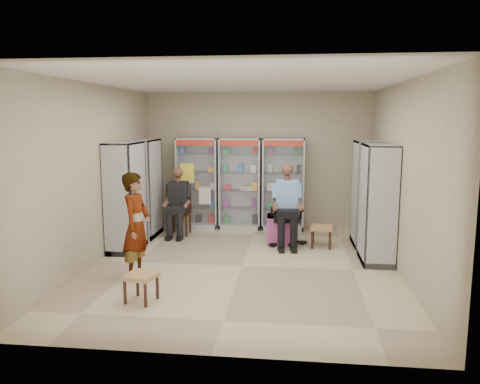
# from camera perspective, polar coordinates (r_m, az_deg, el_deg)

# --- Properties ---
(floor) EXTENTS (6.00, 6.00, 0.00)m
(floor) POSITION_cam_1_polar(r_m,az_deg,el_deg) (7.86, 0.31, -9.00)
(floor) COLOR #C2B186
(floor) RESTS_ON ground
(room_shell) EXTENTS (5.02, 6.02, 3.01)m
(room_shell) POSITION_cam_1_polar(r_m,az_deg,el_deg) (7.49, 0.32, 5.48)
(room_shell) COLOR tan
(room_shell) RESTS_ON ground
(cabinet_back_left) EXTENTS (0.90, 0.50, 2.00)m
(cabinet_back_left) POSITION_cam_1_polar(r_m,az_deg,el_deg) (10.48, -5.15, 1.10)
(cabinet_back_left) COLOR silver
(cabinet_back_left) RESTS_ON floor
(cabinet_back_mid) EXTENTS (0.90, 0.50, 2.00)m
(cabinet_back_mid) POSITION_cam_1_polar(r_m,az_deg,el_deg) (10.33, 0.02, 1.03)
(cabinet_back_mid) COLOR #A6A9AE
(cabinet_back_mid) RESTS_ON floor
(cabinet_back_right) EXTENTS (0.90, 0.50, 2.00)m
(cabinet_back_right) POSITION_cam_1_polar(r_m,az_deg,el_deg) (10.27, 5.30, 0.94)
(cabinet_back_right) COLOR #ABADB2
(cabinet_back_right) RESTS_ON floor
(cabinet_right_far) EXTENTS (0.90, 0.50, 2.00)m
(cabinet_right_far) POSITION_cam_1_polar(r_m,az_deg,el_deg) (9.26, 15.27, -0.21)
(cabinet_right_far) COLOR #ABADB3
(cabinet_right_far) RESTS_ON floor
(cabinet_right_near) EXTENTS (0.90, 0.50, 2.00)m
(cabinet_right_near) POSITION_cam_1_polar(r_m,az_deg,el_deg) (8.19, 16.42, -1.43)
(cabinet_right_near) COLOR #A7AAAE
(cabinet_right_near) RESTS_ON floor
(cabinet_left_far) EXTENTS (0.90, 0.50, 2.00)m
(cabinet_left_far) POSITION_cam_1_polar(r_m,az_deg,el_deg) (9.83, -11.56, 0.44)
(cabinet_left_far) COLOR #B8BBC0
(cabinet_left_far) RESTS_ON floor
(cabinet_left_near) EXTENTS (0.90, 0.50, 2.00)m
(cabinet_left_near) POSITION_cam_1_polar(r_m,az_deg,el_deg) (8.80, -13.77, -0.62)
(cabinet_left_near) COLOR silver
(cabinet_left_near) RESTS_ON floor
(wooden_chair) EXTENTS (0.42, 0.42, 0.94)m
(wooden_chair) POSITION_cam_1_polar(r_m,az_deg,el_deg) (9.92, -7.37, -2.48)
(wooden_chair) COLOR black
(wooden_chair) RESTS_ON floor
(seated_customer) EXTENTS (0.44, 0.60, 1.34)m
(seated_customer) POSITION_cam_1_polar(r_m,az_deg,el_deg) (9.84, -7.46, -1.40)
(seated_customer) COLOR black
(seated_customer) RESTS_ON floor
(office_chair) EXTENTS (0.68, 0.68, 1.16)m
(office_chair) POSITION_cam_1_polar(r_m,az_deg,el_deg) (9.06, 5.69, -2.84)
(office_chair) COLOR black
(office_chair) RESTS_ON floor
(seated_shopkeeper) EXTENTS (0.53, 0.71, 1.47)m
(seated_shopkeeper) POSITION_cam_1_polar(r_m,az_deg,el_deg) (8.98, 5.70, -1.92)
(seated_shopkeeper) COLOR #6C93D5
(seated_shopkeeper) RESTS_ON floor
(pink_trunk) EXTENTS (0.58, 0.56, 0.54)m
(pink_trunk) POSITION_cam_1_polar(r_m,az_deg,el_deg) (9.21, 5.08, -4.59)
(pink_trunk) COLOR #BA4A9D
(pink_trunk) RESTS_ON floor
(tea_glass) EXTENTS (0.07, 0.07, 0.10)m
(tea_glass) POSITION_cam_1_polar(r_m,az_deg,el_deg) (9.17, 5.25, -2.58)
(tea_glass) COLOR #572A07
(tea_glass) RESTS_ON pink_trunk
(woven_stool_a) EXTENTS (0.44, 0.44, 0.41)m
(woven_stool_a) POSITION_cam_1_polar(r_m,az_deg,el_deg) (9.06, 9.88, -5.37)
(woven_stool_a) COLOR #976440
(woven_stool_a) RESTS_ON floor
(woven_stool_b) EXTENTS (0.46, 0.46, 0.38)m
(woven_stool_b) POSITION_cam_1_polar(r_m,az_deg,el_deg) (6.49, -11.94, -11.33)
(woven_stool_b) COLOR #AA8B47
(woven_stool_b) RESTS_ON floor
(standing_man) EXTENTS (0.44, 0.63, 1.63)m
(standing_man) POSITION_cam_1_polar(r_m,az_deg,el_deg) (7.26, -12.52, -4.06)
(standing_man) COLOR gray
(standing_man) RESTS_ON floor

